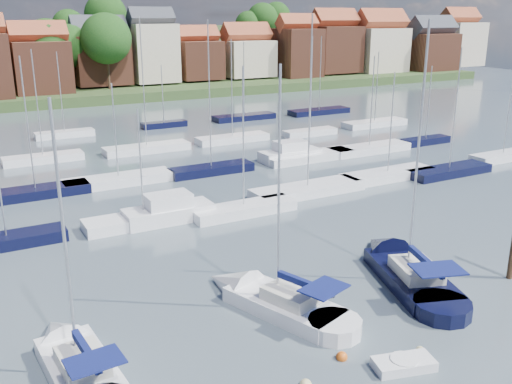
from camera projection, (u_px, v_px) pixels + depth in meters
ground at (151, 159)px, 64.20m from camera, size 260.00×260.00×0.00m
sailboat_left at (75, 362)px, 26.14m from camera, size 3.31×10.10×13.59m
sailboat_centre at (268, 299)px, 31.88m from camera, size 6.05×10.95×14.47m
sailboat_navy at (401, 268)px, 35.82m from camera, size 6.87×12.46×16.70m
tender at (404, 364)px, 26.18m from camera, size 3.05×1.98×0.61m
timber_piling at (512, 257)px, 34.83m from camera, size 0.40×0.40×6.83m
buoy_c at (342, 359)px, 26.98m from camera, size 0.55×0.55×0.55m
buoy_d at (420, 352)px, 27.50m from camera, size 0.43×0.43×0.43m
buoy_e at (380, 255)px, 38.60m from camera, size 0.47×0.47×0.47m
marina_field at (183, 163)px, 60.89m from camera, size 79.62×41.41×15.93m
far_shore_town at (37, 61)px, 141.44m from camera, size 212.46×90.00×22.27m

